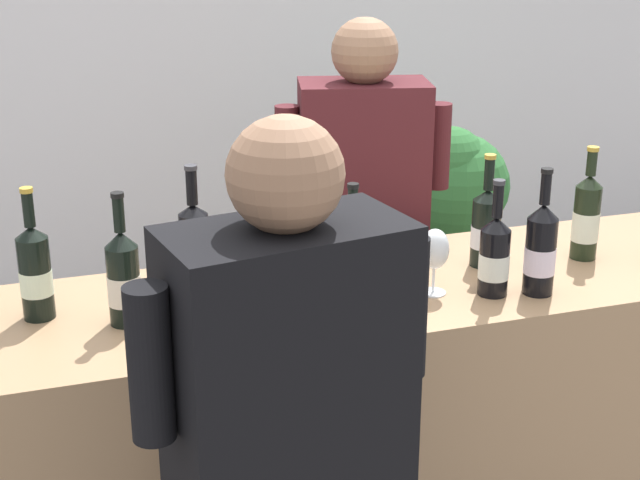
# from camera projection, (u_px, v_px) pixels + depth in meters

# --- Properties ---
(wall_back) EXTENTS (8.00, 0.10, 2.80)m
(wall_back) POSITION_uv_depth(u_px,v_px,m) (188.00, 29.00, 4.75)
(wall_back) COLOR white
(wall_back) RESTS_ON ground_plane
(counter) EXTENTS (2.27, 0.64, 1.01)m
(counter) POSITION_uv_depth(u_px,v_px,m) (368.00, 445.00, 2.73)
(counter) COLOR #9E7A56
(counter) RESTS_ON ground_plane
(wine_bottle_0) EXTENTS (0.08, 0.08, 0.31)m
(wine_bottle_0) POSITION_uv_depth(u_px,v_px,m) (352.00, 259.00, 2.46)
(wine_bottle_0) COLOR black
(wine_bottle_0) RESTS_ON counter
(wine_bottle_1) EXTENTS (0.08, 0.08, 0.32)m
(wine_bottle_1) POSITION_uv_depth(u_px,v_px,m) (494.00, 256.00, 2.47)
(wine_bottle_1) COLOR black
(wine_bottle_1) RESTS_ON counter
(wine_bottle_2) EXTENTS (0.08, 0.08, 0.34)m
(wine_bottle_2) POSITION_uv_depth(u_px,v_px,m) (35.00, 272.00, 2.32)
(wine_bottle_2) COLOR black
(wine_bottle_2) RESTS_ON counter
(wine_bottle_3) EXTENTS (0.08, 0.08, 0.34)m
(wine_bottle_3) POSITION_uv_depth(u_px,v_px,m) (586.00, 217.00, 2.72)
(wine_bottle_3) COLOR black
(wine_bottle_3) RESTS_ON counter
(wine_bottle_5) EXTENTS (0.07, 0.07, 0.32)m
(wine_bottle_5) POSITION_uv_depth(u_px,v_px,m) (272.00, 267.00, 2.38)
(wine_bottle_5) COLOR black
(wine_bottle_5) RESTS_ON counter
(wine_bottle_6) EXTENTS (0.08, 0.08, 0.33)m
(wine_bottle_6) POSITION_uv_depth(u_px,v_px,m) (486.00, 227.00, 2.67)
(wine_bottle_6) COLOR black
(wine_bottle_6) RESTS_ON counter
(wine_bottle_7) EXTENTS (0.08, 0.08, 0.35)m
(wine_bottle_7) POSITION_uv_depth(u_px,v_px,m) (540.00, 250.00, 2.47)
(wine_bottle_7) COLOR black
(wine_bottle_7) RESTS_ON counter
(wine_bottle_8) EXTENTS (0.08, 0.08, 0.34)m
(wine_bottle_8) POSITION_uv_depth(u_px,v_px,m) (124.00, 278.00, 2.29)
(wine_bottle_8) COLOR black
(wine_bottle_8) RESTS_ON counter
(wine_bottle_9) EXTENTS (0.08, 0.08, 0.34)m
(wine_bottle_9) POSITION_uv_depth(u_px,v_px,m) (194.00, 244.00, 2.53)
(wine_bottle_9) COLOR black
(wine_bottle_9) RESTS_ON counter
(wine_glass) EXTENTS (0.08, 0.08, 0.18)m
(wine_glass) POSITION_uv_depth(u_px,v_px,m) (435.00, 251.00, 2.47)
(wine_glass) COLOR silver
(wine_glass) RESTS_ON counter
(person_server) EXTENTS (0.56, 0.33, 1.67)m
(person_server) POSITION_uv_depth(u_px,v_px,m) (361.00, 270.00, 3.20)
(person_server) COLOR black
(person_server) RESTS_ON ground_plane
(potted_shrub) EXTENTS (0.63, 0.65, 1.23)m
(potted_shrub) POSITION_uv_depth(u_px,v_px,m) (426.00, 194.00, 4.16)
(potted_shrub) COLOR brown
(potted_shrub) RESTS_ON ground_plane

